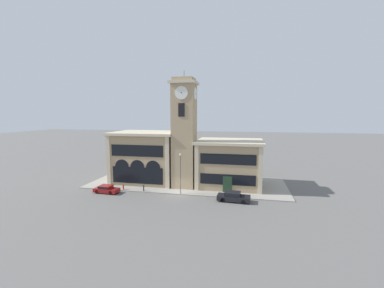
{
  "coord_description": "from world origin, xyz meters",
  "views": [
    {
      "loc": [
        10.32,
        -38.88,
        13.02
      ],
      "look_at": [
        1.77,
        2.6,
        8.01
      ],
      "focal_mm": 24.0,
      "sensor_mm": 36.0,
      "label": 1
    }
  ],
  "objects_px": {
    "parked_car_near": "(106,189)",
    "fire_hydrant": "(123,187)",
    "parked_car_mid": "(233,196)",
    "bollard": "(144,188)",
    "street_lamp": "(180,168)"
  },
  "relations": [
    {
      "from": "parked_car_near",
      "to": "street_lamp",
      "type": "bearing_deg",
      "value": 11.65
    },
    {
      "from": "street_lamp",
      "to": "parked_car_mid",
      "type": "bearing_deg",
      "value": -11.34
    },
    {
      "from": "fire_hydrant",
      "to": "parked_car_mid",
      "type": "bearing_deg",
      "value": -5.58
    },
    {
      "from": "bollard",
      "to": "fire_hydrant",
      "type": "relative_size",
      "value": 1.22
    },
    {
      "from": "parked_car_mid",
      "to": "street_lamp",
      "type": "distance_m",
      "value": 9.43
    },
    {
      "from": "parked_car_near",
      "to": "parked_car_mid",
      "type": "xyz_separation_m",
      "value": [
        20.76,
        0.0,
        0.1
      ]
    },
    {
      "from": "bollard",
      "to": "fire_hydrant",
      "type": "bearing_deg",
      "value": 178.28
    },
    {
      "from": "parked_car_mid",
      "to": "bollard",
      "type": "height_order",
      "value": "parked_car_mid"
    },
    {
      "from": "bollard",
      "to": "parked_car_near",
      "type": "bearing_deg",
      "value": -163.73
    },
    {
      "from": "fire_hydrant",
      "to": "bollard",
      "type": "bearing_deg",
      "value": -1.72
    },
    {
      "from": "parked_car_near",
      "to": "fire_hydrant",
      "type": "xyz_separation_m",
      "value": [
        2.12,
        1.82,
        -0.09
      ]
    },
    {
      "from": "parked_car_near",
      "to": "street_lamp",
      "type": "height_order",
      "value": "street_lamp"
    },
    {
      "from": "parked_car_mid",
      "to": "fire_hydrant",
      "type": "height_order",
      "value": "parked_car_mid"
    },
    {
      "from": "parked_car_mid",
      "to": "fire_hydrant",
      "type": "xyz_separation_m",
      "value": [
        -18.64,
        1.82,
        -0.19
      ]
    },
    {
      "from": "fire_hydrant",
      "to": "street_lamp",
      "type": "bearing_deg",
      "value": -0.61
    }
  ]
}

